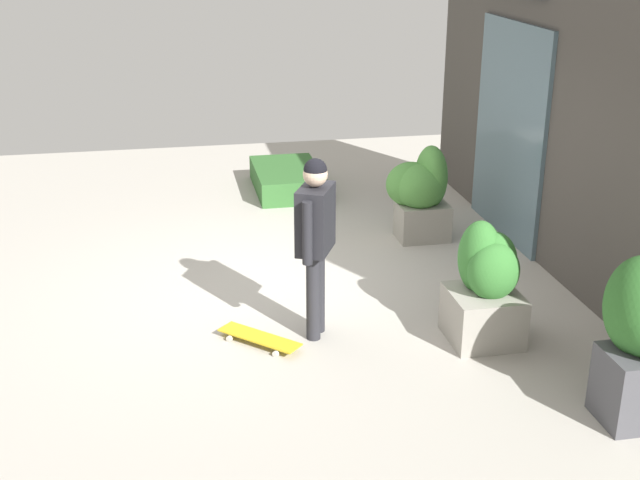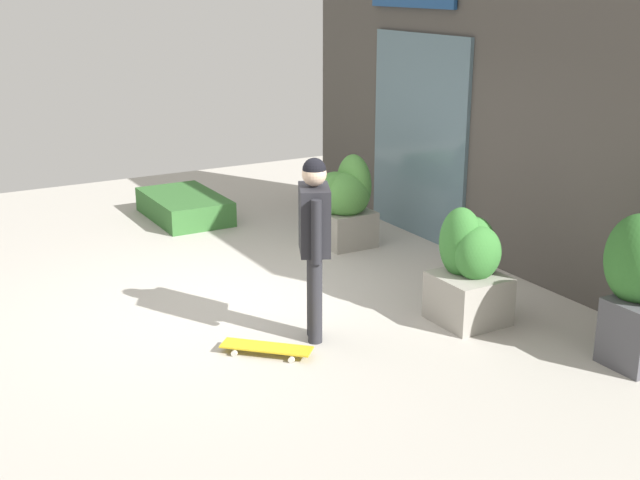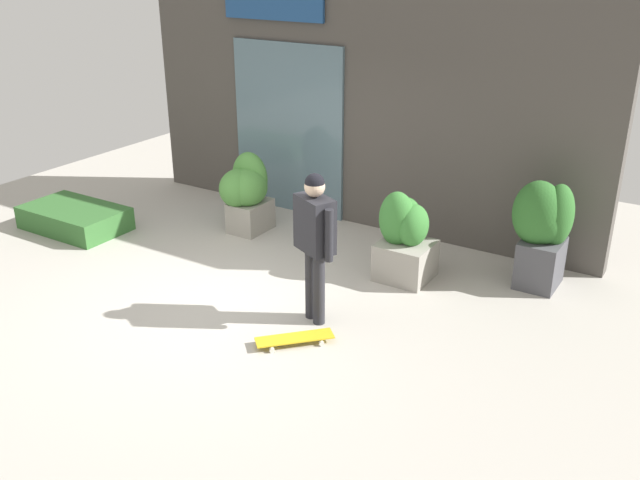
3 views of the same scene
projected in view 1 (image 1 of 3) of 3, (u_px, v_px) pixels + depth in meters
The scene contains 7 objects.
ground_plane at pixel (279, 288), 8.61m from camera, with size 12.00×12.00×0.00m, color #B2ADA3.
building_facade at pixel (566, 113), 8.58m from camera, with size 7.13×0.31×3.45m.
skateboarder at pixel (315, 230), 7.26m from camera, with size 0.58×0.43×1.69m.
skateboard at pixel (259, 338), 7.44m from camera, with size 0.71×0.73×0.08m.
planter_box_right at pixel (486, 283), 7.39m from camera, with size 0.67×0.62×1.11m.
planter_box_mid at pixel (421, 190), 9.75m from camera, with size 0.62×0.73×1.13m.
hedge_ledge at pixel (287, 179), 11.66m from camera, with size 1.49×0.90×0.33m, color #33662D.
Camera 1 is at (7.78, -1.06, 3.59)m, focal length 46.17 mm.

